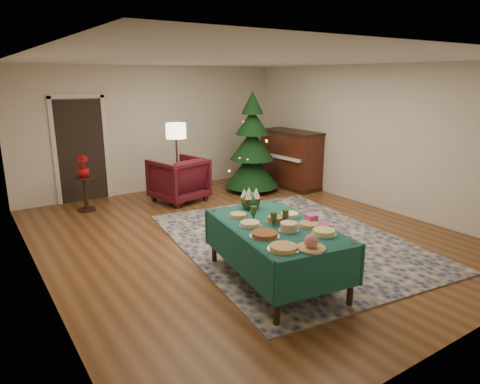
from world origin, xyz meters
TOP-DOWN VIEW (x-y plane):
  - room_shell at (0.00, 0.00)m, footprint 7.00×7.00m
  - doorway at (-1.60, 3.48)m, footprint 1.08×0.04m
  - rug at (0.42, -0.61)m, footprint 3.69×4.56m
  - buffet_table at (-0.61, -1.56)m, footprint 1.39×2.05m
  - platter_0 at (-1.01, -2.19)m, footprint 0.34×0.34m
  - platter_1 at (-0.76, -2.33)m, footprint 0.31×0.31m
  - platter_2 at (-0.36, -2.10)m, footprint 0.29×0.29m
  - platter_3 at (-0.95, -1.78)m, footprint 0.34×0.34m
  - platter_4 at (-0.61, -1.79)m, footprint 0.24×0.24m
  - platter_5 at (-0.30, -1.80)m, footprint 0.28×0.28m
  - platter_6 at (-0.88, -1.41)m, footprint 0.27×0.27m
  - platter_7 at (-0.54, -1.46)m, footprint 0.24×0.24m
  - platter_8 at (-0.24, -1.37)m, footprint 0.26×0.26m
  - platter_9 at (-0.80, -1.03)m, footprint 0.25×0.25m
  - goblet_0 at (-0.71, -1.23)m, footprint 0.08×0.08m
  - goblet_1 at (-0.47, -1.57)m, footprint 0.08×0.08m
  - goblet_2 at (-0.65, -1.57)m, footprint 0.08×0.08m
  - napkin_stack at (-0.21, -1.92)m, footprint 0.17×0.17m
  - gift_box at (-0.18, -1.71)m, footprint 0.14×0.14m
  - centerpiece at (-0.47, -0.83)m, footprint 0.27×0.27m
  - armchair at (-0.01, 2.37)m, footprint 1.13×1.09m
  - floor_lamp at (-0.09, 2.24)m, footprint 0.39×0.39m
  - side_table at (-1.77, 2.74)m, footprint 0.36×0.36m
  - potted_plant at (-1.77, 2.74)m, footprint 0.23×0.41m
  - christmas_tree at (1.71, 2.22)m, footprint 1.57×1.57m
  - piano at (2.67, 2.02)m, footprint 0.79×1.53m

SIDE VIEW (x-z plane):
  - rug at x=0.42m, z-range 0.00..0.02m
  - side_table at x=-1.77m, z-range -0.01..0.64m
  - armchair at x=-0.01m, z-range 0.00..0.98m
  - buffet_table at x=-0.61m, z-range 0.22..0.96m
  - piano at x=2.67m, z-range -0.01..1.28m
  - platter_5 at x=-0.30m, z-range 0.74..0.78m
  - platter_9 at x=-0.80m, z-range 0.74..0.78m
  - platter_8 at x=-0.24m, z-range 0.74..0.78m
  - napkin_stack at x=-0.21m, z-range 0.74..0.78m
  - platter_0 at x=-1.01m, z-range 0.74..0.79m
  - platter_3 at x=-0.95m, z-range 0.74..0.79m
  - platter_6 at x=-0.88m, z-range 0.74..0.79m
  - potted_plant at x=-1.77m, z-range 0.65..0.88m
  - platter_2 at x=-0.36m, z-range 0.74..0.80m
  - platter_7 at x=-0.54m, z-range 0.74..0.81m
  - platter_4 at x=-0.61m, z-range 0.74..0.84m
  - gift_box at x=-0.18m, z-range 0.74..0.84m
  - platter_1 at x=-0.76m, z-range 0.73..0.89m
  - goblet_0 at x=-0.71m, z-range 0.75..0.92m
  - goblet_1 at x=-0.47m, z-range 0.75..0.92m
  - goblet_2 at x=-0.65m, z-range 0.75..0.92m
  - centerpiece at x=-0.47m, z-range 0.72..1.02m
  - christmas_tree at x=1.71m, z-range -0.11..2.07m
  - doorway at x=-1.60m, z-range 0.02..2.18m
  - room_shell at x=0.00m, z-range -2.15..4.85m
  - floor_lamp at x=-0.09m, z-range 0.56..2.16m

